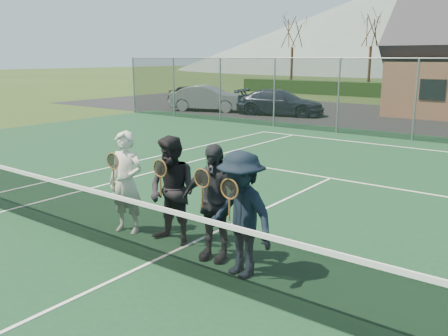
{
  "coord_description": "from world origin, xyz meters",
  "views": [
    {
      "loc": [
        4.87,
        -4.62,
        3.05
      ],
      "look_at": [
        0.27,
        1.5,
        1.25
      ],
      "focal_mm": 38.0,
      "sensor_mm": 36.0,
      "label": 1
    }
  ],
  "objects_px": {
    "player_a": "(126,182)",
    "player_c": "(214,202)",
    "car_a": "(194,97)",
    "player_b": "(173,191)",
    "player_d": "(241,215)",
    "car_c": "(280,102)",
    "tennis_net": "(149,231)",
    "car_b": "(208,98)"
  },
  "relations": [
    {
      "from": "tennis_net",
      "to": "player_c",
      "type": "bearing_deg",
      "value": 47.93
    },
    {
      "from": "car_b",
      "to": "tennis_net",
      "type": "bearing_deg",
      "value": -163.58
    },
    {
      "from": "tennis_net",
      "to": "player_d",
      "type": "bearing_deg",
      "value": 21.19
    },
    {
      "from": "car_c",
      "to": "car_b",
      "type": "bearing_deg",
      "value": 87.15
    },
    {
      "from": "car_a",
      "to": "car_c",
      "type": "bearing_deg",
      "value": -70.6
    },
    {
      "from": "car_b",
      "to": "player_b",
      "type": "bearing_deg",
      "value": -162.81
    },
    {
      "from": "player_a",
      "to": "player_d",
      "type": "xyz_separation_m",
      "value": [
        2.58,
        -0.21,
        -0.0
      ]
    },
    {
      "from": "car_c",
      "to": "tennis_net",
      "type": "bearing_deg",
      "value": -168.52
    },
    {
      "from": "tennis_net",
      "to": "player_c",
      "type": "relative_size",
      "value": 6.49
    },
    {
      "from": "car_a",
      "to": "car_c",
      "type": "xyz_separation_m",
      "value": [
        5.85,
        0.23,
        -0.03
      ]
    },
    {
      "from": "player_a",
      "to": "player_d",
      "type": "distance_m",
      "value": 2.59
    },
    {
      "from": "car_b",
      "to": "player_b",
      "type": "distance_m",
      "value": 19.91
    },
    {
      "from": "car_b",
      "to": "player_c",
      "type": "relative_size",
      "value": 2.44
    },
    {
      "from": "player_a",
      "to": "player_c",
      "type": "bearing_deg",
      "value": 0.4
    },
    {
      "from": "player_c",
      "to": "player_a",
      "type": "bearing_deg",
      "value": -179.6
    },
    {
      "from": "car_a",
      "to": "player_d",
      "type": "relative_size",
      "value": 2.3
    },
    {
      "from": "car_a",
      "to": "player_b",
      "type": "bearing_deg",
      "value": -123.26
    },
    {
      "from": "player_a",
      "to": "player_d",
      "type": "relative_size",
      "value": 1.0
    },
    {
      "from": "tennis_net",
      "to": "player_a",
      "type": "relative_size",
      "value": 6.49
    },
    {
      "from": "player_a",
      "to": "car_c",
      "type": "bearing_deg",
      "value": 111.9
    },
    {
      "from": "car_a",
      "to": "car_b",
      "type": "bearing_deg",
      "value": -92.07
    },
    {
      "from": "car_b",
      "to": "car_c",
      "type": "height_order",
      "value": "car_b"
    },
    {
      "from": "car_a",
      "to": "player_d",
      "type": "bearing_deg",
      "value": -120.67
    },
    {
      "from": "player_a",
      "to": "player_b",
      "type": "distance_m",
      "value": 1.01
    },
    {
      "from": "car_b",
      "to": "tennis_net",
      "type": "height_order",
      "value": "car_b"
    },
    {
      "from": "car_a",
      "to": "player_a",
      "type": "relative_size",
      "value": 2.3
    },
    {
      "from": "car_a",
      "to": "player_c",
      "type": "relative_size",
      "value": 2.3
    },
    {
      "from": "car_b",
      "to": "player_c",
      "type": "bearing_deg",
      "value": -160.91
    },
    {
      "from": "car_b",
      "to": "player_d",
      "type": "xyz_separation_m",
      "value": [
        13.59,
        -16.17,
        0.2
      ]
    },
    {
      "from": "car_a",
      "to": "car_b",
      "type": "relative_size",
      "value": 0.94
    },
    {
      "from": "car_c",
      "to": "player_c",
      "type": "distance_m",
      "value": 18.84
    },
    {
      "from": "car_a",
      "to": "tennis_net",
      "type": "height_order",
      "value": "car_a"
    },
    {
      "from": "car_c",
      "to": "player_d",
      "type": "xyz_separation_m",
      "value": [
        9.31,
        -16.95,
        0.24
      ]
    },
    {
      "from": "car_b",
      "to": "player_a",
      "type": "height_order",
      "value": "player_a"
    },
    {
      "from": "car_a",
      "to": "player_d",
      "type": "height_order",
      "value": "player_d"
    },
    {
      "from": "car_b",
      "to": "player_a",
      "type": "distance_m",
      "value": 19.4
    },
    {
      "from": "player_c",
      "to": "car_c",
      "type": "bearing_deg",
      "value": 117.36
    },
    {
      "from": "player_c",
      "to": "car_a",
      "type": "bearing_deg",
      "value": 131.32
    },
    {
      "from": "player_a",
      "to": "car_a",
      "type": "bearing_deg",
      "value": 127.3
    },
    {
      "from": "car_c",
      "to": "player_c",
      "type": "height_order",
      "value": "player_c"
    },
    {
      "from": "player_d",
      "to": "car_c",
      "type": "bearing_deg",
      "value": 118.78
    },
    {
      "from": "car_b",
      "to": "player_c",
      "type": "distance_m",
      "value": 20.54
    }
  ]
}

